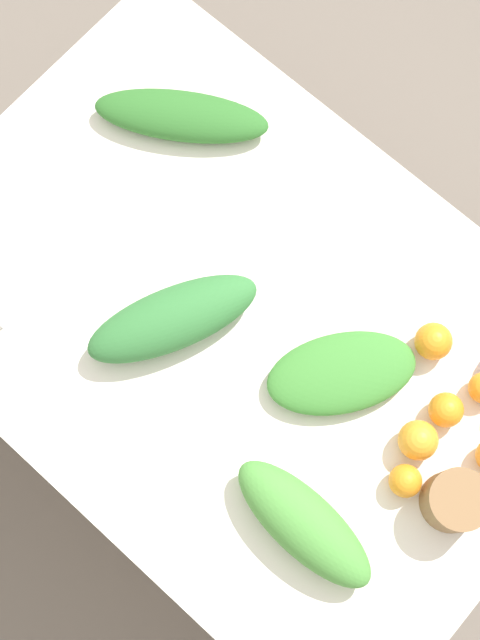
% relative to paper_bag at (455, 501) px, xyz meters
% --- Properties ---
extents(ground_plane, '(8.00, 8.00, 0.00)m').
position_rel_paper_bag_xyz_m(ground_plane, '(0.55, -0.00, -0.76)').
color(ground_plane, '#70665B').
extents(dining_table, '(1.43, 1.00, 0.71)m').
position_rel_paper_bag_xyz_m(dining_table, '(0.55, -0.00, -0.13)').
color(dining_table, silver).
rests_on(dining_table, ground_plane).
extents(paper_bag, '(0.12, 0.12, 0.10)m').
position_rel_paper_bag_xyz_m(paper_bag, '(0.00, 0.00, 0.00)').
color(paper_bag, olive).
rests_on(paper_bag, dining_table).
extents(greens_bunch_chard, '(0.28, 0.39, 0.10)m').
position_rel_paper_bag_xyz_m(greens_bunch_chard, '(0.65, 0.09, -0.00)').
color(greens_bunch_chard, '#337538').
rests_on(greens_bunch_chard, dining_table).
extents(greens_bunch_dandelion, '(0.39, 0.31, 0.07)m').
position_rel_paper_bag_xyz_m(greens_bunch_dandelion, '(0.95, -0.26, -0.02)').
color(greens_bunch_dandelion, '#2D6B28').
rests_on(greens_bunch_dandelion, dining_table).
extents(greens_bunch_beet_tops, '(0.33, 0.13, 0.10)m').
position_rel_paper_bag_xyz_m(greens_bunch_beet_tops, '(0.19, 0.22, -0.00)').
color(greens_bunch_beet_tops, '#4C933D').
rests_on(greens_bunch_beet_tops, dining_table).
extents(greens_bunch_kale, '(0.31, 0.35, 0.06)m').
position_rel_paper_bag_xyz_m(greens_bunch_kale, '(0.33, -0.05, -0.02)').
color(greens_bunch_kale, '#3D8433').
rests_on(greens_bunch_kale, dining_table).
extents(orange_0, '(0.07, 0.07, 0.07)m').
position_rel_paper_bag_xyz_m(orange_0, '(0.12, -0.13, -0.01)').
color(orange_0, orange).
rests_on(orange_0, dining_table).
extents(orange_1, '(0.07, 0.07, 0.07)m').
position_rel_paper_bag_xyz_m(orange_1, '(0.09, 0.03, -0.02)').
color(orange_1, orange).
rests_on(orange_1, dining_table).
extents(orange_2, '(0.08, 0.08, 0.08)m').
position_rel_paper_bag_xyz_m(orange_2, '(0.13, -0.05, -0.01)').
color(orange_2, orange).
rests_on(orange_2, dining_table).
extents(orange_6, '(0.08, 0.08, 0.08)m').
position_rel_paper_bag_xyz_m(orange_6, '(0.23, -0.22, -0.01)').
color(orange_6, orange).
rests_on(orange_6, dining_table).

